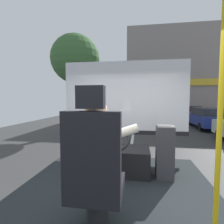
{
  "coord_description": "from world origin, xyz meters",
  "views": [
    {
      "loc": [
        0.29,
        -1.94,
        1.94
      ],
      "look_at": [
        -0.12,
        0.74,
        1.74
      ],
      "focal_mm": 28.1,
      "sensor_mm": 36.0,
      "label": 1
    }
  ],
  "objects": [
    {
      "name": "ground",
      "position": [
        0.0,
        8.8,
        -0.02
      ],
      "size": [
        18.0,
        44.0,
        0.06
      ],
      "color": "#333333"
    },
    {
      "name": "driver_seat",
      "position": [
        -0.09,
        -0.51,
        1.3
      ],
      "size": [
        0.48,
        0.48,
        1.29
      ],
      "color": "black",
      "rests_on": "bus_floor"
    },
    {
      "name": "bus_driver",
      "position": [
        -0.09,
        -0.4,
        1.47
      ],
      "size": [
        0.77,
        0.53,
        0.76
      ],
      "color": "#282833",
      "rests_on": "driver_seat"
    },
    {
      "name": "steering_console",
      "position": [
        -0.09,
        0.79,
        0.98
      ],
      "size": [
        1.1,
        0.99,
        0.8
      ],
      "color": "black",
      "rests_on": "bus_floor"
    },
    {
      "name": "handrail_pole",
      "position": [
        0.96,
        -0.36,
        1.77
      ],
      "size": [
        0.04,
        0.04,
        2.03
      ],
      "color": "gold",
      "rests_on": "bus_floor"
    },
    {
      "name": "fare_box",
      "position": [
        0.68,
        0.71,
        1.15
      ],
      "size": [
        0.25,
        0.24,
        0.8
      ],
      "color": "#333338",
      "rests_on": "bus_floor"
    },
    {
      "name": "windshield_panel",
      "position": [
        0.0,
        1.62,
        1.8
      ],
      "size": [
        2.5,
        0.08,
        1.48
      ],
      "color": "silver"
    },
    {
      "name": "street_tree",
      "position": [
        -3.2,
        7.46,
        4.1
      ],
      "size": [
        2.66,
        2.66,
        5.48
      ],
      "color": "#4C3828",
      "rests_on": "ground"
    },
    {
      "name": "shop_building",
      "position": [
        5.8,
        18.1,
        4.44
      ],
      "size": [
        13.42,
        5.79,
        8.87
      ],
      "color": "gray",
      "rests_on": "ground"
    },
    {
      "name": "parked_car_blue",
      "position": [
        4.88,
        10.57,
        0.7
      ],
      "size": [
        1.91,
        4.26,
        1.36
      ],
      "color": "navy",
      "rests_on": "ground"
    },
    {
      "name": "parked_car_red",
      "position": [
        4.94,
        15.51,
        0.68
      ],
      "size": [
        2.02,
        3.9,
        1.31
      ],
      "color": "maroon",
      "rests_on": "ground"
    }
  ]
}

